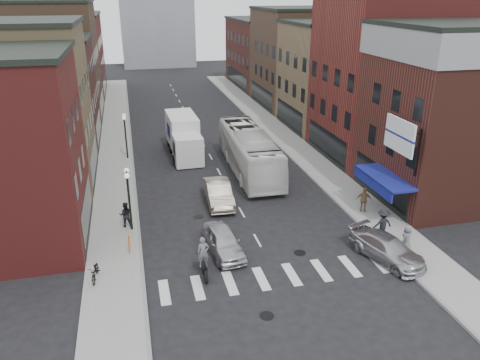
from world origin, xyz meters
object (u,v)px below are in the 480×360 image
streetlamp_near (128,189)px  ped_right_c (407,238)px  box_truck (184,137)px  sedan_left_far (218,193)px  transit_bus (249,151)px  billboard_sign (401,137)px  parked_bicycle (95,271)px  motorcycle_rider (203,258)px  ped_left_solo (126,214)px  curb_car (387,249)px  ped_right_b (364,200)px  bike_rack (129,245)px  sedan_left_near (223,242)px  streetlamp_far (125,128)px  ped_right_a (383,224)px

streetlamp_near → ped_right_c: (15.33, -6.45, -1.94)m
box_truck → sedan_left_far: (0.99, -11.28, -0.96)m
streetlamp_near → transit_bus: bearing=41.1°
billboard_sign → parked_bicycle: billboard_sign is taller
ped_right_c → streetlamp_near: bearing=-47.7°
motorcycle_rider → sedan_left_far: size_ratio=0.47×
box_truck → ped_left_solo: bearing=-113.5°
motorcycle_rider → ped_left_solo: bearing=123.0°
parked_bicycle → curb_car: bearing=-0.9°
ped_right_b → ped_right_c: ped_right_b is taller
ped_right_b → streetlamp_near: bearing=23.7°
transit_bus → sedan_left_far: bearing=-121.4°
billboard_sign → parked_bicycle: size_ratio=2.18×
bike_rack → box_truck: size_ratio=0.10×
billboard_sign → box_truck: billboard_sign is taller
curb_car → box_truck: bearing=95.0°
bike_rack → billboard_sign: bearing=-2.8°
sedan_left_near → sedan_left_far: (1.05, 6.76, 0.06)m
streetlamp_near → sedan_left_far: streetlamp_near is taller
motorcycle_rider → ped_right_b: motorcycle_rider is taller
ped_right_b → transit_bus: bearing=-32.8°
sedan_left_near → streetlamp_far: bearing=99.4°
box_truck → transit_bus: box_truck is taller
bike_rack → parked_bicycle: 3.03m
streetlamp_near → bike_rack: bearing=-94.2°
billboard_sign → ped_right_c: size_ratio=2.24×
ped_right_a → ped_right_b: (0.61, 3.52, -0.05)m
billboard_sign → bike_rack: billboard_sign is taller
box_truck → sedan_left_near: box_truck is taller
transit_bus → motorcycle_rider: bearing=-111.9°
billboard_sign → transit_bus: billboard_sign is taller
transit_bus → ped_right_a: 14.16m
streetlamp_far → sedan_left_far: (6.14, -11.17, -2.12)m
streetlamp_far → sedan_left_near: size_ratio=0.96×
streetlamp_near → bike_rack: size_ratio=5.14×
motorcycle_rider → transit_bus: (6.32, 14.58, 0.68)m
streetlamp_far → ped_right_a: size_ratio=2.23×
streetlamp_far → ped_right_a: streetlamp_far is taller
motorcycle_rider → curb_car: (10.30, -0.87, -0.38)m
transit_bus → ped_right_c: bearing=-68.7°
sedan_left_far → curb_car: bearing=-48.8°
ped_right_b → ped_right_c: bearing=117.0°
streetlamp_far → ped_left_solo: streetlamp_far is taller
ped_left_solo → transit_bus: bearing=-136.6°
ped_left_solo → ped_right_a: 15.98m
bike_rack → ped_left_solo: size_ratio=0.49×
parked_bicycle → ped_right_a: 16.79m
transit_bus → box_truck: bearing=132.6°
box_truck → transit_bus: 7.26m
streetlamp_near → bike_rack: 3.59m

